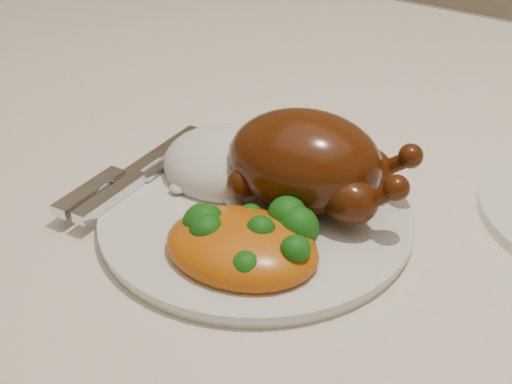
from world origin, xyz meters
The scene contains 7 objects.
dining_table centered at (0.00, 0.00, 0.67)m, with size 1.60×0.90×0.76m.
tablecloth centered at (0.00, 0.00, 0.74)m, with size 1.73×1.03×0.18m.
dinner_plate centered at (-0.13, -0.12, 0.77)m, with size 0.26×0.26×0.01m, color silver.
roast_chicken centered at (-0.11, -0.08, 0.82)m, with size 0.17×0.13×0.08m.
rice_mound centered at (-0.19, -0.09, 0.79)m, with size 0.14×0.13×0.06m.
mac_and_cheese centered at (-0.10, -0.17, 0.79)m, with size 0.13×0.11×0.05m.
cutlery centered at (-0.25, -0.16, 0.78)m, with size 0.04×0.19×0.01m.
Camera 1 is at (0.15, -0.52, 1.11)m, focal length 50.00 mm.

